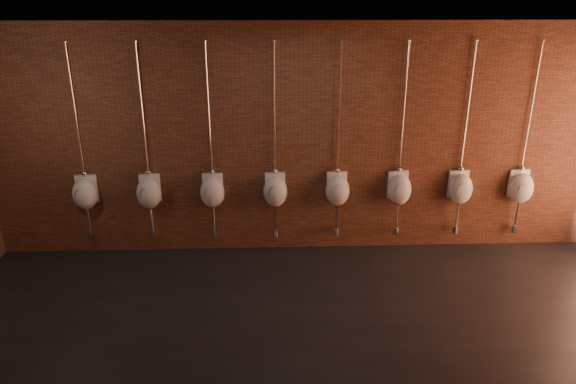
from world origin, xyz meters
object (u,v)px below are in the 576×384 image
(urinal_3, at_px, (275,190))
(urinal_6, at_px, (460,188))
(urinal_0, at_px, (85,193))
(urinal_1, at_px, (149,192))
(urinal_7, at_px, (521,187))
(urinal_5, at_px, (399,189))
(urinal_2, at_px, (212,191))
(urinal_4, at_px, (337,189))

(urinal_3, distance_m, urinal_6, 2.62)
(urinal_0, height_order, urinal_3, same)
(urinal_1, relative_size, urinal_3, 1.00)
(urinal_6, height_order, urinal_7, same)
(urinal_3, bearing_deg, urinal_0, 180.00)
(urinal_1, height_order, urinal_5, same)
(urinal_0, relative_size, urinal_5, 1.00)
(urinal_5, bearing_deg, urinal_6, 0.00)
(urinal_2, bearing_deg, urinal_5, 0.00)
(urinal_0, distance_m, urinal_6, 5.25)
(urinal_5, bearing_deg, urinal_7, 0.00)
(urinal_1, bearing_deg, urinal_3, 0.00)
(urinal_4, height_order, urinal_5, same)
(urinal_2, bearing_deg, urinal_4, 0.00)
(urinal_4, bearing_deg, urinal_7, 0.00)
(urinal_0, xyz_separation_m, urinal_4, (3.50, 0.00, 0.00))
(urinal_1, xyz_separation_m, urinal_4, (2.62, 0.00, 0.00))
(urinal_1, relative_size, urinal_6, 1.00)
(urinal_0, distance_m, urinal_7, 6.12)
(urinal_0, bearing_deg, urinal_6, 0.00)
(urinal_0, xyz_separation_m, urinal_6, (5.25, 0.00, 0.00))
(urinal_2, distance_m, urinal_7, 4.37)
(urinal_4, xyz_separation_m, urinal_7, (2.62, 0.00, 0.00))
(urinal_0, height_order, urinal_1, same)
(urinal_1, bearing_deg, urinal_4, 0.00)
(urinal_6, distance_m, urinal_7, 0.87)
(urinal_0, relative_size, urinal_1, 1.00)
(urinal_2, bearing_deg, urinal_3, 0.00)
(urinal_0, relative_size, urinal_3, 1.00)
(urinal_2, height_order, urinal_4, same)
(urinal_2, bearing_deg, urinal_0, 180.00)
(urinal_1, xyz_separation_m, urinal_2, (0.87, 0.00, 0.00))
(urinal_0, distance_m, urinal_4, 3.50)
(urinal_0, xyz_separation_m, urinal_3, (2.62, 0.00, 0.00))
(urinal_1, distance_m, urinal_3, 1.75)
(urinal_2, distance_m, urinal_6, 3.50)
(urinal_5, bearing_deg, urinal_3, 180.00)
(urinal_6, bearing_deg, urinal_3, 180.00)
(urinal_7, bearing_deg, urinal_4, 180.00)
(urinal_1, distance_m, urinal_6, 4.37)
(urinal_1, bearing_deg, urinal_5, 0.00)
(urinal_3, height_order, urinal_6, same)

